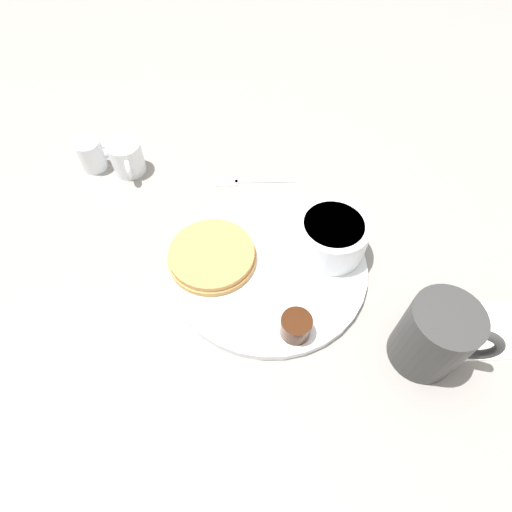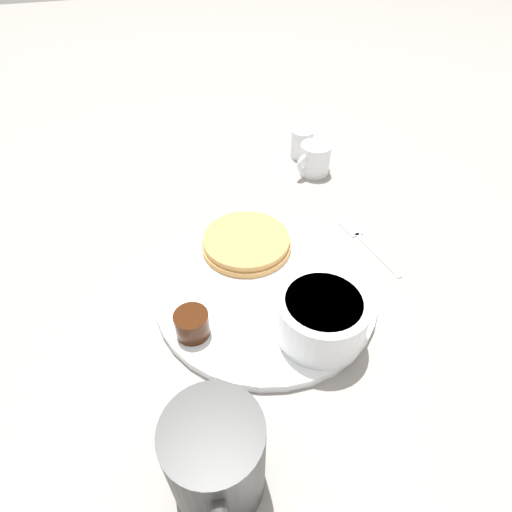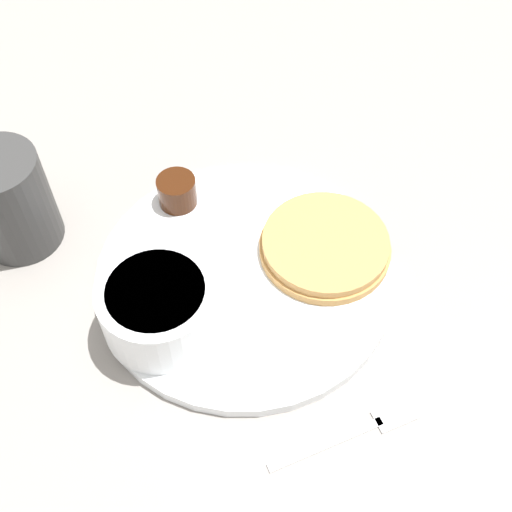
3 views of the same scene
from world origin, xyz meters
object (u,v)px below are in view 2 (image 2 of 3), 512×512
Objects in this scene: bowl at (321,315)px; creamer_pitcher_far at (302,143)px; plate at (266,290)px; creamer_pitcher_near at (315,159)px; fork at (363,240)px; coffee_mug at (216,462)px.

bowl is 1.68× the size of creamer_pitcher_far.
bowl reaches higher than plate.
creamer_pitcher_far is (0.06, -0.00, -0.00)m from creamer_pitcher_near.
bowl is 0.43m from creamer_pitcher_far.
creamer_pitcher_near is 0.06m from creamer_pitcher_far.
bowl is 0.20m from fork.
fork is at bearing -49.20° from coffee_mug.
coffee_mug is 0.38m from fork.
creamer_pitcher_near is at bearing -3.56° from fork.
creamer_pitcher_near is at bearing -36.34° from plate.
plate is 3.73× the size of creamer_pitcher_near.
fork is (0.25, -0.29, -0.05)m from coffee_mug.
plate is 0.31m from creamer_pitcher_near.
coffee_mug is (-0.11, 0.15, 0.01)m from bowl.
plate is 2.45× the size of coffee_mug.
creamer_pitcher_near is (0.45, -0.30, -0.02)m from coffee_mug.
fork is (0.05, -0.17, -0.00)m from plate.
coffee_mug is 1.52× the size of creamer_pitcher_near.
creamer_pitcher_far is at bearing -30.58° from coffee_mug.
bowl is at bearing 158.85° from creamer_pitcher_far.
bowl is at bearing 134.10° from fork.
bowl is at bearing 155.80° from creamer_pitcher_near.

